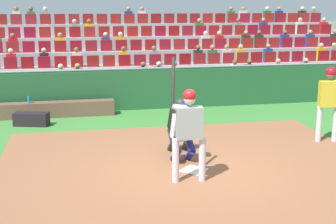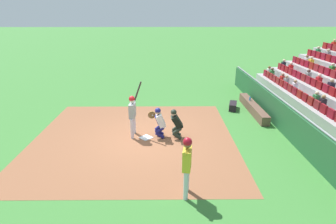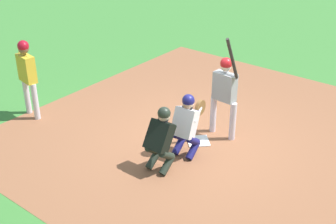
{
  "view_description": "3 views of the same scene",
  "coord_description": "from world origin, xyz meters",
  "px_view_note": "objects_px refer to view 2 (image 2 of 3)",
  "views": [
    {
      "loc": [
        2.31,
        8.58,
        3.2
      ],
      "look_at": [
        0.34,
        -0.84,
        1.02
      ],
      "focal_mm": 50.83,
      "sensor_mm": 36.0,
      "label": 1
    },
    {
      "loc": [
        -9.92,
        -0.76,
        4.9
      ],
      "look_at": [
        0.06,
        -0.91,
        1.11
      ],
      "focal_mm": 28.64,
      "sensor_mm": 36.0,
      "label": 2
    },
    {
      "loc": [
        4.48,
        -6.74,
        4.83
      ],
      "look_at": [
        0.02,
        -1.03,
        1.11
      ],
      "focal_mm": 48.64,
      "sensor_mm": 36.0,
      "label": 3
    }
  ],
  "objects_px": {
    "home_plate_umpire": "(176,122)",
    "water_bottle_on_bench": "(250,99)",
    "home_plate_marker": "(146,138)",
    "equipment_duffel_bag": "(233,106)",
    "catcher_crouching": "(159,121)",
    "on_deck_batter": "(187,161)",
    "dugout_bench": "(253,108)",
    "batter_at_plate": "(133,111)"
  },
  "relations": [
    {
      "from": "home_plate_umpire",
      "to": "water_bottle_on_bench",
      "type": "xyz_separation_m",
      "value": [
        3.48,
        -4.07,
        -0.15
      ]
    },
    {
      "from": "home_plate_marker",
      "to": "equipment_duffel_bag",
      "type": "distance_m",
      "value": 5.54
    },
    {
      "from": "home_plate_marker",
      "to": "catcher_crouching",
      "type": "height_order",
      "value": "catcher_crouching"
    },
    {
      "from": "water_bottle_on_bench",
      "to": "home_plate_umpire",
      "type": "bearing_deg",
      "value": 130.58
    },
    {
      "from": "catcher_crouching",
      "to": "on_deck_batter",
      "type": "bearing_deg",
      "value": -167.59
    },
    {
      "from": "home_plate_umpire",
      "to": "equipment_duffel_bag",
      "type": "relative_size",
      "value": 1.37
    },
    {
      "from": "on_deck_batter",
      "to": "catcher_crouching",
      "type": "bearing_deg",
      "value": 12.41
    },
    {
      "from": "catcher_crouching",
      "to": "on_deck_batter",
      "type": "xyz_separation_m",
      "value": [
        -3.74,
        -0.82,
        0.38
      ]
    },
    {
      "from": "dugout_bench",
      "to": "equipment_duffel_bag",
      "type": "relative_size",
      "value": 4.14
    },
    {
      "from": "dugout_bench",
      "to": "water_bottle_on_bench",
      "type": "bearing_deg",
      "value": 3.34
    },
    {
      "from": "home_plate_marker",
      "to": "equipment_duffel_bag",
      "type": "relative_size",
      "value": 0.48
    },
    {
      "from": "dugout_bench",
      "to": "water_bottle_on_bench",
      "type": "distance_m",
      "value": 0.62
    },
    {
      "from": "water_bottle_on_bench",
      "to": "equipment_duffel_bag",
      "type": "distance_m",
      "value": 0.98
    },
    {
      "from": "equipment_duffel_bag",
      "to": "on_deck_batter",
      "type": "bearing_deg",
      "value": 173.12
    },
    {
      "from": "water_bottle_on_bench",
      "to": "home_plate_marker",
      "type": "bearing_deg",
      "value": 123.38
    },
    {
      "from": "home_plate_umpire",
      "to": "water_bottle_on_bench",
      "type": "distance_m",
      "value": 5.36
    },
    {
      "from": "batter_at_plate",
      "to": "home_plate_umpire",
      "type": "distance_m",
      "value": 1.82
    },
    {
      "from": "water_bottle_on_bench",
      "to": "equipment_duffel_bag",
      "type": "height_order",
      "value": "water_bottle_on_bench"
    },
    {
      "from": "equipment_duffel_bag",
      "to": "dugout_bench",
      "type": "bearing_deg",
      "value": -97.71
    },
    {
      "from": "home_plate_umpire",
      "to": "water_bottle_on_bench",
      "type": "relative_size",
      "value": 6.23
    },
    {
      "from": "catcher_crouching",
      "to": "on_deck_batter",
      "type": "relative_size",
      "value": 0.72
    },
    {
      "from": "home_plate_marker",
      "to": "batter_at_plate",
      "type": "xyz_separation_m",
      "value": [
        0.25,
        0.53,
        1.07
      ]
    },
    {
      "from": "batter_at_plate",
      "to": "dugout_bench",
      "type": "bearing_deg",
      "value": -65.18
    },
    {
      "from": "catcher_crouching",
      "to": "water_bottle_on_bench",
      "type": "xyz_separation_m",
      "value": [
        3.4,
        -4.76,
        -0.18
      ]
    },
    {
      "from": "home_plate_marker",
      "to": "water_bottle_on_bench",
      "type": "height_order",
      "value": "water_bottle_on_bench"
    },
    {
      "from": "batter_at_plate",
      "to": "equipment_duffel_bag",
      "type": "distance_m",
      "value": 5.9
    },
    {
      "from": "dugout_bench",
      "to": "water_bottle_on_bench",
      "type": "height_order",
      "value": "water_bottle_on_bench"
    },
    {
      "from": "catcher_crouching",
      "to": "batter_at_plate",
      "type": "bearing_deg",
      "value": 81.87
    },
    {
      "from": "dugout_bench",
      "to": "home_plate_umpire",
      "type": "bearing_deg",
      "value": 125.75
    },
    {
      "from": "home_plate_marker",
      "to": "catcher_crouching",
      "type": "bearing_deg",
      "value": -79.9
    },
    {
      "from": "home_plate_marker",
      "to": "on_deck_batter",
      "type": "xyz_separation_m",
      "value": [
        -3.64,
        -1.37,
        1.08
      ]
    },
    {
      "from": "batter_at_plate",
      "to": "catcher_crouching",
      "type": "relative_size",
      "value": 1.75
    },
    {
      "from": "dugout_bench",
      "to": "on_deck_batter",
      "type": "bearing_deg",
      "value": 149.0
    },
    {
      "from": "dugout_bench",
      "to": "equipment_duffel_bag",
      "type": "height_order",
      "value": "dugout_bench"
    },
    {
      "from": "catcher_crouching",
      "to": "home_plate_umpire",
      "type": "height_order",
      "value": "catcher_crouching"
    },
    {
      "from": "catcher_crouching",
      "to": "dugout_bench",
      "type": "height_order",
      "value": "catcher_crouching"
    },
    {
      "from": "catcher_crouching",
      "to": "dugout_bench",
      "type": "xyz_separation_m",
      "value": [
        2.86,
        -4.79,
        -0.5
      ]
    },
    {
      "from": "home_plate_marker",
      "to": "batter_at_plate",
      "type": "bearing_deg",
      "value": 64.61
    },
    {
      "from": "home_plate_umpire",
      "to": "dugout_bench",
      "type": "xyz_separation_m",
      "value": [
        2.95,
        -4.1,
        -0.47
      ]
    },
    {
      "from": "batter_at_plate",
      "to": "on_deck_batter",
      "type": "relative_size",
      "value": 1.27
    },
    {
      "from": "home_plate_umpire",
      "to": "on_deck_batter",
      "type": "height_order",
      "value": "on_deck_batter"
    },
    {
      "from": "batter_at_plate",
      "to": "equipment_duffel_bag",
      "type": "xyz_separation_m",
      "value": [
        3.13,
        -4.92,
        -0.9
      ]
    }
  ]
}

